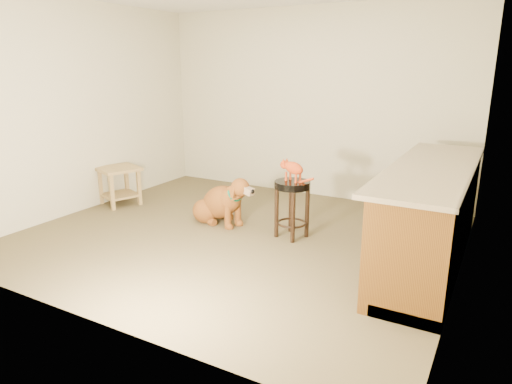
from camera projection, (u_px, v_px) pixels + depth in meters
The scene contains 8 objects.
floor at pixel (237, 236), 5.04m from camera, with size 4.50×4.00×0.01m, color brown.
room_shell at pixel (235, 80), 4.59m from camera, with size 4.54×4.04×2.62m.
cabinet_run at pixel (430, 218), 4.27m from camera, with size 0.70×2.56×0.94m.
padded_stool at pixel (292, 198), 4.90m from camera, with size 0.40×0.40×0.63m.
wood_stool at pixel (409, 211), 4.70m from camera, with size 0.43×0.43×0.72m.
side_table at pixel (119, 180), 6.10m from camera, with size 0.63×0.63×0.51m.
golden_retriever at pixel (221, 203), 5.40m from camera, with size 0.99×0.56×0.65m.
tabby_kitten at pixel (292, 168), 4.82m from camera, with size 0.41×0.18×0.26m.
Camera 1 is at (2.48, -4.03, 1.82)m, focal length 32.00 mm.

